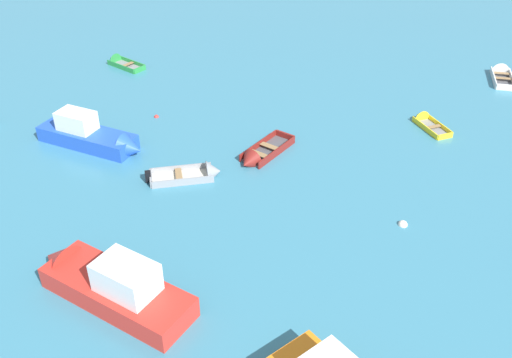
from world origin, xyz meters
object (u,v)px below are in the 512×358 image
Objects in this scene: motor_launch_red_near_right at (107,283)px; mooring_buoy_far_field at (156,117)px; rowboat_white_far_back at (501,73)px; motor_launch_blue_near_left at (93,136)px; rowboat_grey_far_left at (199,174)px; rowboat_green_midfield_left at (119,62)px; rowboat_maroon_far_right at (257,157)px; rowboat_yellow_foreground_center at (424,121)px; mooring_buoy_between_boats_right at (403,225)px.

motor_launch_red_near_right reaches higher than mooring_buoy_far_field.
motor_launch_blue_near_left is at bearing -152.72° from rowboat_white_far_back.
mooring_buoy_far_field is (-3.80, 5.93, -0.18)m from rowboat_grey_far_left.
motor_launch_blue_near_left is at bearing 160.10° from rowboat_grey_far_left.
rowboat_green_midfield_left is 0.93× the size of rowboat_white_far_back.
rowboat_maroon_far_right is at bearing -2.31° from motor_launch_blue_near_left.
motor_launch_red_near_right reaches higher than rowboat_white_far_back.
rowboat_green_midfield_left is at bearing 107.38° from motor_launch_red_near_right.
rowboat_yellow_foreground_center is 20.54m from motor_launch_red_near_right.
mooring_buoy_between_boats_right is at bearing -15.54° from rowboat_grey_far_left.
mooring_buoy_between_boats_right is at bearing -32.62° from mooring_buoy_far_field.
motor_launch_blue_near_left is 26.86m from rowboat_white_far_back.
rowboat_yellow_foreground_center is 15.60m from mooring_buoy_far_field.
rowboat_white_far_back is 0.88× the size of rowboat_maroon_far_right.
motor_launch_blue_near_left is at bearing -123.05° from mooring_buoy_far_field.
motor_launch_red_near_right is 24.29× the size of mooring_buoy_far_field.
rowboat_yellow_foreground_center is 6.97× the size of mooring_buoy_between_boats_right.
rowboat_white_far_back reaches higher than mooring_buoy_between_boats_right.
rowboat_white_far_back reaches higher than rowboat_yellow_foreground_center.
rowboat_green_midfield_left is 15.94m from rowboat_grey_far_left.
mooring_buoy_far_field is (2.40, 3.69, -0.61)m from motor_launch_blue_near_left.
rowboat_green_midfield_left is 8.90m from mooring_buoy_far_field.
rowboat_green_midfield_left is 0.86× the size of rowboat_grey_far_left.
rowboat_maroon_far_right reaches higher than rowboat_white_far_back.
mooring_buoy_far_field is at bearing -175.77° from rowboat_yellow_foreground_center.
mooring_buoy_between_boats_right is (9.67, -2.69, -0.18)m from rowboat_grey_far_left.
mooring_buoy_far_field is at bearing 56.95° from motor_launch_blue_near_left.
rowboat_white_far_back is (23.87, 12.31, -0.43)m from motor_launch_blue_near_left.
mooring_buoy_between_boats_right is (-8.00, -17.24, -0.18)m from rowboat_white_far_back.
rowboat_green_midfield_left reaches higher than mooring_buoy_far_field.
rowboat_green_midfield_left is at bearing 134.08° from rowboat_maroon_far_right.
motor_launch_blue_near_left reaches higher than mooring_buoy_between_boats_right.
motor_launch_red_near_right is (4.48, -10.66, 0.07)m from motor_launch_blue_near_left.
rowboat_green_midfield_left is 0.82× the size of rowboat_maroon_far_right.
mooring_buoy_between_boats_right is at bearing -114.88° from rowboat_white_far_back.
rowboat_grey_far_left is at bearing -57.35° from mooring_buoy_far_field.
mooring_buoy_far_field is (4.76, -7.51, -0.15)m from rowboat_green_midfield_left.
rowboat_grey_far_left is 13.14× the size of mooring_buoy_far_field.
motor_launch_blue_near_left is 1.62× the size of rowboat_maroon_far_right.
motor_launch_red_near_right is 16.56× the size of mooring_buoy_between_boats_right.
motor_launch_red_near_right is at bearing -130.17° from rowboat_white_far_back.
rowboat_green_midfield_left is 11.46m from motor_launch_blue_near_left.
rowboat_yellow_foreground_center is 0.74× the size of rowboat_maroon_far_right.
mooring_buoy_between_boats_right is at bearing 26.69° from motor_launch_red_near_right.
motor_launch_red_near_right is at bearing -131.00° from rowboat_yellow_foreground_center.
motor_launch_red_near_right is at bearing -153.31° from mooring_buoy_between_boats_right.
motor_launch_blue_near_left reaches higher than rowboat_green_midfield_left.
motor_launch_blue_near_left is 8.85m from rowboat_maroon_far_right.
rowboat_maroon_far_right reaches higher than rowboat_yellow_foreground_center.
motor_launch_red_near_right is at bearing -81.75° from mooring_buoy_far_field.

